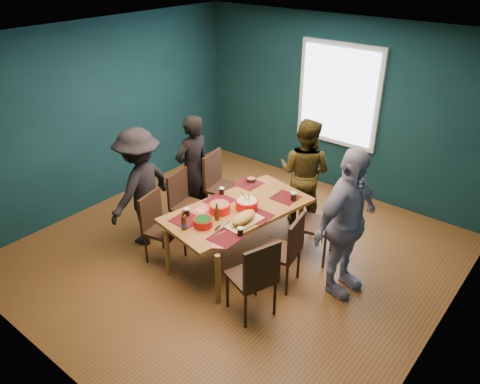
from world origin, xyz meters
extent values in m
cube|color=brown|center=(0.00, 0.00, -0.01)|extent=(5.00, 5.00, 0.01)
cube|color=silver|center=(0.00, 0.00, 2.70)|extent=(5.00, 5.00, 0.01)
cube|color=#103437|center=(-2.50, 0.00, 1.35)|extent=(0.01, 5.00, 2.70)
cube|color=#103437|center=(2.50, 0.00, 1.35)|extent=(0.01, 5.00, 2.70)
cube|color=#103437|center=(0.00, 2.50, 1.35)|extent=(5.00, 0.01, 2.70)
cube|color=#103437|center=(0.00, -2.50, 1.35)|extent=(5.00, 0.01, 2.70)
cube|color=silver|center=(0.00, 2.47, 1.55)|extent=(1.35, 0.06, 1.55)
cube|color=#A67431|center=(0.04, 0.00, 0.67)|extent=(1.24, 1.97, 0.05)
cylinder|color=#A67431|center=(-0.36, -0.85, 0.33)|extent=(0.06, 0.06, 0.65)
cylinder|color=#A67431|center=(0.45, -0.85, 0.33)|extent=(0.06, 0.06, 0.65)
cylinder|color=#A67431|center=(-0.36, 0.84, 0.33)|extent=(0.06, 0.06, 0.65)
cylinder|color=#A67431|center=(0.45, 0.84, 0.33)|extent=(0.06, 0.06, 0.65)
cube|color=#311D10|center=(-0.70, 0.61, 0.48)|extent=(0.52, 0.52, 0.04)
cube|color=#311D10|center=(-0.90, 0.57, 0.74)|extent=(0.12, 0.45, 0.49)
cylinder|color=#311D10|center=(-0.85, 0.38, 0.23)|extent=(0.03, 0.03, 0.46)
cylinder|color=#311D10|center=(-0.47, 0.45, 0.23)|extent=(0.03, 0.03, 0.46)
cylinder|color=#311D10|center=(-0.92, 0.76, 0.23)|extent=(0.03, 0.03, 0.46)
cylinder|color=#311D10|center=(-0.54, 0.83, 0.23)|extent=(0.03, 0.03, 0.46)
cube|color=#311D10|center=(-0.75, -0.05, 0.45)|extent=(0.48, 0.48, 0.04)
cube|color=#311D10|center=(-0.94, -0.09, 0.70)|extent=(0.11, 0.42, 0.46)
cylinder|color=#311D10|center=(-0.90, -0.26, 0.21)|extent=(0.03, 0.03, 0.43)
cylinder|color=#311D10|center=(-0.54, -0.20, 0.21)|extent=(0.03, 0.03, 0.43)
cylinder|color=#311D10|center=(-0.96, 0.09, 0.21)|extent=(0.03, 0.03, 0.43)
cylinder|color=#311D10|center=(-0.60, 0.15, 0.21)|extent=(0.03, 0.03, 0.43)
cube|color=#311D10|center=(-0.61, -0.65, 0.44)|extent=(0.48, 0.48, 0.04)
cube|color=#311D10|center=(-0.79, -0.69, 0.68)|extent=(0.12, 0.41, 0.45)
cylinder|color=#311D10|center=(-0.75, -0.86, 0.21)|extent=(0.03, 0.03, 0.42)
cylinder|color=#311D10|center=(-0.41, -0.79, 0.21)|extent=(0.03, 0.03, 0.42)
cylinder|color=#311D10|center=(-0.82, -0.51, 0.21)|extent=(0.03, 0.03, 0.42)
cylinder|color=#311D10|center=(-0.48, -0.44, 0.21)|extent=(0.03, 0.03, 0.42)
cube|color=#311D10|center=(0.81, 0.59, 0.48)|extent=(0.54, 0.54, 0.04)
cube|color=#311D10|center=(1.00, 0.64, 0.74)|extent=(0.16, 0.44, 0.49)
cylinder|color=#311D10|center=(0.67, 0.36, 0.23)|extent=(0.03, 0.03, 0.45)
cylinder|color=#311D10|center=(1.04, 0.46, 0.23)|extent=(0.03, 0.03, 0.45)
cylinder|color=#311D10|center=(0.57, 0.72, 0.23)|extent=(0.03, 0.03, 0.45)
cylinder|color=#311D10|center=(0.94, 0.82, 0.23)|extent=(0.03, 0.03, 0.45)
cube|color=#311D10|center=(0.76, -0.12, 0.45)|extent=(0.49, 0.49, 0.04)
cube|color=#311D10|center=(0.95, -0.09, 0.69)|extent=(0.12, 0.42, 0.46)
cylinder|color=#311D10|center=(0.62, -0.33, 0.21)|extent=(0.03, 0.03, 0.43)
cylinder|color=#311D10|center=(0.97, -0.26, 0.21)|extent=(0.03, 0.03, 0.43)
cylinder|color=#311D10|center=(0.55, 0.02, 0.21)|extent=(0.03, 0.03, 0.43)
cylinder|color=#311D10|center=(0.90, 0.08, 0.21)|extent=(0.03, 0.03, 0.43)
cube|color=#311D10|center=(0.81, -0.72, 0.47)|extent=(0.55, 0.55, 0.04)
cube|color=#311D10|center=(1.00, -0.79, 0.72)|extent=(0.18, 0.42, 0.48)
cylinder|color=#311D10|center=(0.57, -0.84, 0.22)|extent=(0.03, 0.03, 0.44)
cylinder|color=#311D10|center=(0.92, -0.96, 0.22)|extent=(0.03, 0.03, 0.44)
cylinder|color=#311D10|center=(0.70, -0.48, 0.22)|extent=(0.03, 0.03, 0.44)
cylinder|color=#311D10|center=(1.05, -0.61, 0.22)|extent=(0.03, 0.03, 0.44)
imported|color=black|center=(-1.03, 0.32, 0.79)|extent=(0.43, 0.61, 1.58)
imported|color=black|center=(0.24, 1.22, 0.78)|extent=(0.83, 0.69, 1.56)
imported|color=white|center=(1.38, 0.23, 0.89)|extent=(0.57, 1.09, 1.77)
imported|color=black|center=(-1.16, -0.52, 0.80)|extent=(0.76, 1.12, 1.60)
cylinder|color=red|center=(-0.08, -0.21, 0.75)|extent=(0.26, 0.26, 0.11)
cylinder|color=olive|center=(-0.08, -0.21, 0.80)|extent=(0.23, 0.23, 0.02)
cylinder|color=red|center=(0.13, 0.07, 0.75)|extent=(0.28, 0.28, 0.11)
cylinder|color=beige|center=(0.13, 0.07, 0.81)|extent=(0.25, 0.25, 0.02)
cylinder|color=tan|center=(0.16, 0.07, 0.85)|extent=(0.08, 0.15, 0.22)
cylinder|color=tan|center=(0.10, 0.07, 0.85)|extent=(0.07, 0.16, 0.22)
cylinder|color=red|center=(-0.01, -0.57, 0.74)|extent=(0.22, 0.22, 0.09)
cylinder|color=#0F3F10|center=(-0.01, -0.57, 0.79)|extent=(0.20, 0.20, 0.02)
cube|color=tan|center=(0.31, -0.22, 0.71)|extent=(0.29, 0.50, 0.02)
ellipsoid|color=#BB9343|center=(0.31, -0.22, 0.77)|extent=(0.21, 0.40, 0.11)
cube|color=#B7B6BD|center=(0.19, -0.42, 0.72)|extent=(0.06, 0.19, 0.00)
cylinder|color=black|center=(0.17, -0.52, 0.73)|extent=(0.04, 0.11, 0.02)
sphere|color=#255E15|center=(0.31, -0.33, 0.78)|extent=(0.03, 0.03, 0.03)
sphere|color=#255E15|center=(0.31, -0.22, 0.78)|extent=(0.03, 0.03, 0.03)
sphere|color=#255E15|center=(0.31, -0.12, 0.78)|extent=(0.03, 0.03, 0.03)
cylinder|color=black|center=(-0.27, 0.67, 0.72)|extent=(0.13, 0.13, 0.05)
cylinder|color=olive|center=(-0.27, 0.67, 0.75)|extent=(0.11, 0.11, 0.01)
cylinder|color=#46220C|center=(-0.14, -0.75, 0.79)|extent=(0.06, 0.06, 0.18)
cylinder|color=#46220C|center=(-0.14, -0.75, 0.91)|extent=(0.03, 0.03, 0.07)
cylinder|color=#1647A0|center=(-0.14, -0.75, 0.76)|extent=(0.07, 0.07, 0.04)
cylinder|color=#46220C|center=(0.02, -0.37, 0.78)|extent=(0.06, 0.06, 0.16)
cylinder|color=#46220C|center=(0.02, -0.37, 0.89)|extent=(0.02, 0.02, 0.06)
cylinder|color=black|center=(-0.32, -0.53, 0.75)|extent=(0.07, 0.07, 0.10)
cylinder|color=silver|center=(-0.32, -0.53, 0.79)|extent=(0.07, 0.07, 0.01)
cylinder|color=black|center=(0.44, -0.45, 0.75)|extent=(0.07, 0.07, 0.10)
cylinder|color=silver|center=(0.44, -0.45, 0.79)|extent=(0.07, 0.07, 0.01)
cylinder|color=black|center=(0.46, 0.60, 0.75)|extent=(0.07, 0.07, 0.11)
cylinder|color=silver|center=(0.46, 0.60, 0.80)|extent=(0.08, 0.08, 0.02)
cylinder|color=black|center=(-0.35, 0.15, 0.74)|extent=(0.06, 0.06, 0.09)
cylinder|color=silver|center=(-0.35, 0.15, 0.78)|extent=(0.07, 0.07, 0.01)
cube|color=#DC5C62|center=(0.38, 0.08, 0.70)|extent=(0.16, 0.16, 0.00)
cube|color=#DC5C62|center=(-0.27, -0.31, 0.70)|extent=(0.17, 0.17, 0.00)
cube|color=#DC5C62|center=(0.38, -0.74, 0.70)|extent=(0.19, 0.19, 0.00)
camera|label=1|loc=(3.19, -3.85, 3.61)|focal=35.00mm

